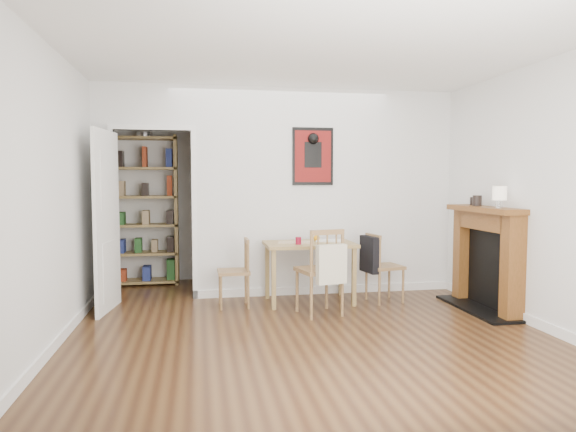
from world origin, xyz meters
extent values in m
plane|color=#4F3319|center=(0.00, 0.00, 0.00)|extent=(5.20, 5.20, 0.00)
plane|color=silver|center=(0.00, 2.60, 1.30)|extent=(4.50, 0.00, 4.50)
plane|color=silver|center=(0.00, -2.60, 1.30)|extent=(4.50, 0.00, 4.50)
plane|color=silver|center=(-2.25, 0.00, 1.30)|extent=(0.00, 5.20, 5.20)
plane|color=silver|center=(2.25, 0.00, 1.30)|extent=(0.00, 5.20, 5.20)
plane|color=white|center=(0.00, 0.00, 2.60)|extent=(5.20, 5.20, 0.00)
cube|color=silver|center=(0.57, 1.40, 1.30)|extent=(3.35, 0.10, 2.60)
cube|color=silver|center=(-2.12, 1.40, 1.30)|extent=(0.25, 0.10, 2.60)
cube|color=silver|center=(-1.55, 1.40, 2.33)|extent=(0.90, 0.10, 0.55)
cube|color=white|center=(-2.03, 1.40, 1.02)|extent=(0.06, 0.14, 2.05)
cube|color=white|center=(-1.07, 1.40, 1.02)|extent=(0.06, 0.14, 2.05)
cube|color=white|center=(0.57, 1.34, 0.05)|extent=(3.35, 0.02, 0.10)
cube|color=white|center=(-2.24, -0.60, 0.05)|extent=(0.02, 4.00, 0.10)
cube|color=white|center=(2.24, -0.60, 0.05)|extent=(0.02, 4.00, 0.10)
cube|color=white|center=(-2.02, 0.93, 1.00)|extent=(0.15, 0.80, 2.00)
cube|color=black|center=(0.40, 1.33, 1.75)|extent=(0.52, 0.02, 0.72)
cube|color=#650F0D|center=(0.40, 1.32, 1.75)|extent=(0.46, 0.00, 0.64)
cube|color=#9B8348|center=(0.27, 0.92, 0.70)|extent=(1.05, 0.67, 0.04)
cube|color=#9B8348|center=(-0.20, 0.65, 0.34)|extent=(0.05, 0.05, 0.68)
cube|color=#9B8348|center=(0.74, 0.65, 0.34)|extent=(0.05, 0.05, 0.68)
cube|color=#9B8348|center=(-0.20, 1.20, 0.34)|extent=(0.05, 0.05, 0.68)
cube|color=#9B8348|center=(0.74, 1.20, 0.34)|extent=(0.05, 0.05, 0.68)
cube|color=black|center=(0.96, 0.78, 0.58)|extent=(0.15, 0.35, 0.43)
cube|color=beige|center=(0.31, 0.13, 0.59)|extent=(0.34, 0.18, 0.41)
cube|color=#9B8348|center=(-2.15, 2.37, 1.04)|extent=(0.04, 0.35, 2.07)
cube|color=#9B8348|center=(-1.33, 2.37, 1.04)|extent=(0.04, 0.35, 2.07)
cube|color=#9B8348|center=(-1.74, 2.37, 0.04)|extent=(0.87, 0.35, 0.03)
cube|color=#9B8348|center=(-1.74, 2.37, 0.83)|extent=(0.87, 0.35, 0.03)
cube|color=#9B8348|center=(-1.74, 2.37, 2.03)|extent=(0.87, 0.35, 0.03)
cube|color=maroon|center=(-1.74, 2.37, 1.04)|extent=(0.76, 0.28, 0.28)
cube|color=brown|center=(2.15, -0.24, 0.55)|extent=(0.20, 0.16, 1.10)
cube|color=brown|center=(2.15, 0.74, 0.55)|extent=(0.20, 0.16, 1.10)
cube|color=brown|center=(2.12, 0.25, 1.13)|extent=(0.30, 1.21, 0.06)
cube|color=brown|center=(2.15, 0.25, 1.00)|extent=(0.20, 0.85, 0.20)
cube|color=black|center=(2.21, 0.25, 0.45)|extent=(0.08, 0.81, 0.88)
cube|color=black|center=(2.09, 0.25, 0.01)|extent=(0.45, 1.25, 0.03)
cylinder|color=maroon|center=(0.11, 0.78, 0.76)|extent=(0.07, 0.07, 0.09)
sphere|color=orange|center=(0.38, 1.05, 0.75)|extent=(0.08, 0.08, 0.08)
cube|color=beige|center=(0.11, 0.97, 0.72)|extent=(0.44, 0.36, 0.00)
cube|color=silver|center=(0.54, 1.02, 0.72)|extent=(0.37, 0.31, 0.02)
cylinder|color=silver|center=(2.09, -0.07, 1.20)|extent=(0.07, 0.07, 0.08)
cylinder|color=beige|center=(2.09, -0.07, 1.32)|extent=(0.15, 0.15, 0.15)
cylinder|color=black|center=(2.11, 0.40, 1.22)|extent=(0.10, 0.10, 0.12)
cylinder|color=black|center=(2.17, 0.60, 1.21)|extent=(0.08, 0.08, 0.09)
camera|label=1|loc=(-1.02, -4.97, 1.45)|focal=32.00mm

